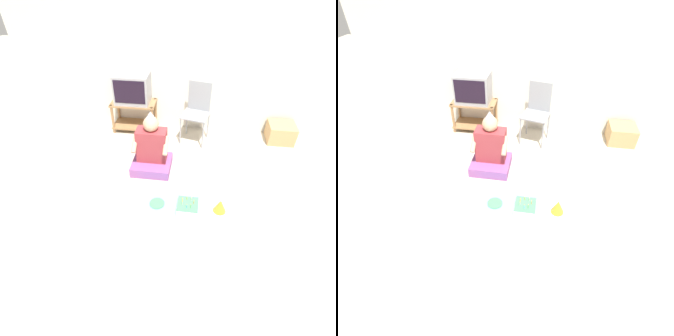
{
  "view_description": "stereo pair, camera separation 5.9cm",
  "coord_description": "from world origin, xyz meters",
  "views": [
    {
      "loc": [
        -0.05,
        -2.23,
        2.42
      ],
      "look_at": [
        -0.4,
        0.29,
        0.35
      ],
      "focal_mm": 28.0,
      "sensor_mm": 36.0,
      "label": 1
    },
    {
      "loc": [
        0.0,
        -2.22,
        2.42
      ],
      "look_at": [
        -0.4,
        0.29,
        0.35
      ],
      "focal_mm": 28.0,
      "sensor_mm": 36.0,
      "label": 2
    }
  ],
  "objects": [
    {
      "name": "ground_plane",
      "position": [
        0.0,
        0.0,
        0.0
      ],
      "size": [
        16.0,
        16.0,
        0.0
      ],
      "primitive_type": "plane",
      "color": "#BCB29E"
    },
    {
      "name": "wall_back",
      "position": [
        0.0,
        1.98,
        1.27
      ],
      "size": [
        6.4,
        0.06,
        2.55
      ],
      "color": "beige",
      "rests_on": "ground_plane"
    },
    {
      "name": "tv_stand",
      "position": [
        -1.18,
        1.75,
        0.31
      ],
      "size": [
        0.74,
        0.41,
        0.52
      ],
      "color": "#997047",
      "rests_on": "ground_plane"
    },
    {
      "name": "tv",
      "position": [
        -1.18,
        1.75,
        0.75
      ],
      "size": [
        0.55,
        0.39,
        0.46
      ],
      "color": "#99999E",
      "rests_on": "tv_stand"
    },
    {
      "name": "folding_chair",
      "position": [
        -0.11,
        1.59,
        0.55
      ],
      "size": [
        0.49,
        0.47,
        0.94
      ],
      "color": "gray",
      "rests_on": "ground_plane"
    },
    {
      "name": "cardboard_box_stack",
      "position": [
        1.28,
        1.71,
        0.15
      ],
      "size": [
        0.42,
        0.41,
        0.3
      ],
      "color": "tan",
      "rests_on": "ground_plane"
    },
    {
      "name": "person_seated",
      "position": [
        -0.69,
        0.71,
        0.29
      ],
      "size": [
        0.54,
        0.5,
        0.89
      ],
      "color": "#8C4C8C",
      "rests_on": "ground_plane"
    },
    {
      "name": "party_cloth",
      "position": [
        -0.14,
        -0.1,
        0.0
      ],
      "size": [
        1.35,
        0.96,
        0.01
      ],
      "color": "#7FC6E0",
      "rests_on": "ground_plane"
    },
    {
      "name": "birthday_cake",
      "position": [
        -0.11,
        -0.04,
        0.05
      ],
      "size": [
        0.26,
        0.26,
        0.15
      ],
      "color": "#F4E0C6",
      "rests_on": "party_cloth"
    },
    {
      "name": "party_hat_blue",
      "position": [
        0.27,
        -0.02,
        0.09
      ],
      "size": [
        0.16,
        0.16,
        0.18
      ],
      "color": "gold",
      "rests_on": "party_cloth"
    },
    {
      "name": "paper_plate",
      "position": [
        -0.5,
        -0.01,
        0.01
      ],
      "size": [
        0.19,
        0.19,
        0.01
      ],
      "color": "#4CB266",
      "rests_on": "party_cloth"
    }
  ]
}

